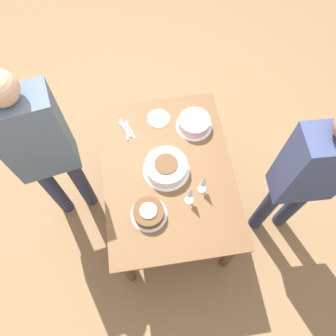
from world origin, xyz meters
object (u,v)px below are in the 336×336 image
wine_glass_far (204,181)px  cake_back_decorated (194,123)px  wine_glass_near (190,193)px  person_cutting (41,148)px  cake_center_white (166,167)px  person_watching (308,175)px  cake_front_chocolate (149,213)px

wine_glass_far → cake_back_decorated: bearing=175.5°
wine_glass_near → person_cutting: bearing=-113.1°
cake_center_white → person_cutting: bearing=-100.1°
wine_glass_far → person_cutting: person_cutting is taller
person_watching → wine_glass_near: bearing=0.1°
wine_glass_near → wine_glass_far: wine_glass_near is taller
wine_glass_near → person_watching: bearing=87.5°
wine_glass_near → person_watching: (0.03, 0.75, 0.10)m
person_cutting → person_watching: 1.72m
cake_center_white → cake_back_decorated: (-0.34, 0.27, -0.01)m
cake_front_chocolate → wine_glass_near: wine_glass_near is taller
wine_glass_far → person_watching: (0.10, 0.65, 0.11)m
cake_center_white → person_cutting: 0.84m
cake_back_decorated → wine_glass_far: (0.53, -0.04, 0.09)m
cake_center_white → wine_glass_far: (0.18, 0.22, 0.09)m
wine_glass_far → person_watching: size_ratio=0.13×
cake_center_white → wine_glass_near: size_ratio=1.58×
cake_back_decorated → person_cutting: 1.11m
cake_back_decorated → wine_glass_near: wine_glass_near is taller
cake_back_decorated → wine_glass_far: 0.54m
wine_glass_near → person_watching: size_ratio=0.13×
wine_glass_far → wine_glass_near: bearing=-56.5°
cake_back_decorated → wine_glass_far: size_ratio=1.33×
cake_center_white → cake_back_decorated: cake_center_white is taller
cake_front_chocolate → cake_back_decorated: cake_front_chocolate is taller
cake_front_chocolate → wine_glass_far: (-0.13, 0.39, 0.10)m
cake_front_chocolate → wine_glass_near: bearing=102.3°
cake_front_chocolate → wine_glass_near: (-0.06, 0.29, 0.10)m
wine_glass_near → cake_center_white: bearing=-154.1°
wine_glass_far → person_watching: bearing=81.1°
cake_front_chocolate → wine_glass_near: size_ratio=1.16×
cake_center_white → wine_glass_near: 0.29m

